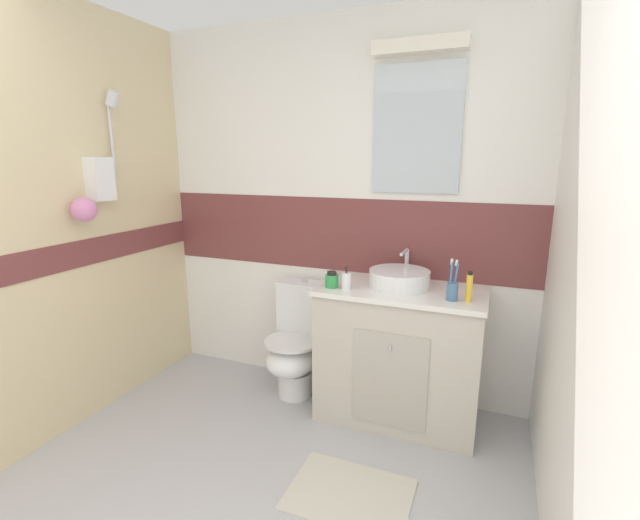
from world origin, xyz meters
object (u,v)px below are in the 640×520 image
toothbrush_cup (452,290)px  hair_gel_jar (332,280)px  toothpaste_tube_upright (469,287)px  sink_basin (399,278)px  soap_dispenser (346,281)px  toilet (297,344)px

toothbrush_cup → hair_gel_jar: (-0.70, -0.01, -0.02)m
toothbrush_cup → toothpaste_tube_upright: bearing=5.6°
sink_basin → toothpaste_tube_upright: size_ratio=2.38×
sink_basin → soap_dispenser: bearing=-148.3°
sink_basin → hair_gel_jar: sink_basin is taller
soap_dispenser → toothpaste_tube_upright: size_ratio=0.84×
sink_basin → toilet: 0.88m
toothbrush_cup → soap_dispenser: 0.60m
sink_basin → toilet: sink_basin is taller
soap_dispenser → toothpaste_tube_upright: 0.69m
toilet → hair_gel_jar: 0.64m
soap_dispenser → sink_basin: bearing=31.7°
toothpaste_tube_upright → soap_dispenser: bearing=-177.5°
toilet → hair_gel_jar: bearing=-27.0°
toilet → toothbrush_cup: (1.01, -0.15, 0.55)m
toothbrush_cup → hair_gel_jar: size_ratio=2.39×
toothbrush_cup → hair_gel_jar: toothbrush_cup is taller
toothpaste_tube_upright → hair_gel_jar: (-0.78, -0.02, -0.04)m
toilet → toothpaste_tube_upright: 1.24m
toilet → toothbrush_cup: size_ratio=3.38×
hair_gel_jar → sink_basin: bearing=23.0°
sink_basin → toothpaste_tube_upright: sink_basin is taller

